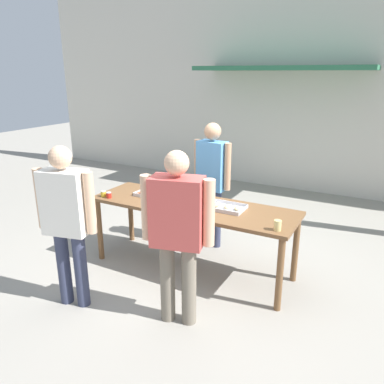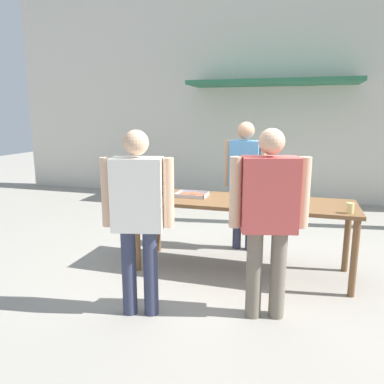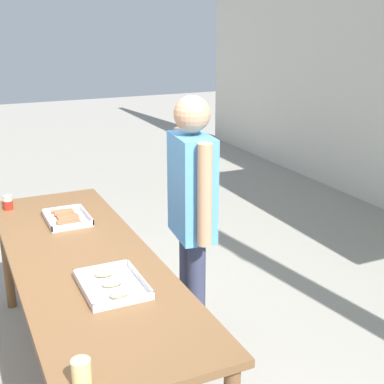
{
  "view_description": "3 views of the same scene",
  "coord_description": "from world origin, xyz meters",
  "px_view_note": "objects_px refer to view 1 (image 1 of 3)",
  "views": [
    {
      "loc": [
        1.97,
        -3.64,
        2.33
      ],
      "look_at": [
        0.0,
        0.0,
        1.0
      ],
      "focal_mm": 35.0,
      "sensor_mm": 36.0,
      "label": 1
    },
    {
      "loc": [
        0.6,
        -4.13,
        1.81
      ],
      "look_at": [
        -0.62,
        0.05,
        0.9
      ],
      "focal_mm": 35.0,
      "sensor_mm": 36.0,
      "label": 2
    },
    {
      "loc": [
        2.78,
        -0.6,
        2.14
      ],
      "look_at": [
        -0.09,
        0.73,
        1.11
      ],
      "focal_mm": 50.0,
      "sensor_mm": 36.0,
      "label": 3
    }
  ],
  "objects_px": {
    "person_customer_holding_hotdog": "(66,215)",
    "condiment_jar_mustard": "(103,194)",
    "food_tray_buns": "(226,207)",
    "beer_cup": "(278,225)",
    "person_server_behind_table": "(212,174)",
    "food_tray_sausages": "(151,194)",
    "condiment_jar_ketchup": "(109,195)",
    "person_customer_with_cup": "(177,226)"
  },
  "relations": [
    {
      "from": "person_customer_with_cup",
      "to": "food_tray_sausages",
      "type": "bearing_deg",
      "value": -59.9
    },
    {
      "from": "food_tray_buns",
      "to": "person_customer_with_cup",
      "type": "distance_m",
      "value": 1.01
    },
    {
      "from": "food_tray_sausages",
      "to": "person_customer_holding_hotdog",
      "type": "bearing_deg",
      "value": -95.72
    },
    {
      "from": "person_customer_holding_hotdog",
      "to": "beer_cup",
      "type": "bearing_deg",
      "value": -165.98
    },
    {
      "from": "condiment_jar_mustard",
      "to": "person_server_behind_table",
      "type": "bearing_deg",
      "value": 44.75
    },
    {
      "from": "food_tray_sausages",
      "to": "food_tray_buns",
      "type": "bearing_deg",
      "value": 0.03
    },
    {
      "from": "food_tray_buns",
      "to": "person_customer_holding_hotdog",
      "type": "bearing_deg",
      "value": -132.46
    },
    {
      "from": "person_server_behind_table",
      "to": "food_tray_buns",
      "type": "bearing_deg",
      "value": -46.84
    },
    {
      "from": "condiment_jar_ketchup",
      "to": "beer_cup",
      "type": "xyz_separation_m",
      "value": [
        2.11,
        0.01,
        0.02
      ]
    },
    {
      "from": "person_customer_with_cup",
      "to": "beer_cup",
      "type": "bearing_deg",
      "value": -151.64
    },
    {
      "from": "condiment_jar_ketchup",
      "to": "beer_cup",
      "type": "relative_size",
      "value": 0.69
    },
    {
      "from": "food_tray_buns",
      "to": "condiment_jar_ketchup",
      "type": "relative_size",
      "value": 5.52
    },
    {
      "from": "condiment_jar_ketchup",
      "to": "person_server_behind_table",
      "type": "height_order",
      "value": "person_server_behind_table"
    },
    {
      "from": "food_tray_buns",
      "to": "condiment_jar_mustard",
      "type": "bearing_deg",
      "value": -168.02
    },
    {
      "from": "food_tray_sausages",
      "to": "beer_cup",
      "type": "height_order",
      "value": "beer_cup"
    },
    {
      "from": "person_customer_holding_hotdog",
      "to": "food_tray_sausages",
      "type": "bearing_deg",
      "value": -108.97
    },
    {
      "from": "person_server_behind_table",
      "to": "person_customer_with_cup",
      "type": "relative_size",
      "value": 1.01
    },
    {
      "from": "condiment_jar_mustard",
      "to": "condiment_jar_ketchup",
      "type": "relative_size",
      "value": 1.0
    },
    {
      "from": "food_tray_sausages",
      "to": "beer_cup",
      "type": "distance_m",
      "value": 1.74
    },
    {
      "from": "condiment_jar_mustard",
      "to": "person_customer_with_cup",
      "type": "distance_m",
      "value": 1.62
    },
    {
      "from": "food_tray_sausages",
      "to": "person_customer_holding_hotdog",
      "type": "height_order",
      "value": "person_customer_holding_hotdog"
    },
    {
      "from": "condiment_jar_mustard",
      "to": "person_server_behind_table",
      "type": "distance_m",
      "value": 1.43
    },
    {
      "from": "condiment_jar_mustard",
      "to": "person_customer_with_cup",
      "type": "relative_size",
      "value": 0.04
    },
    {
      "from": "food_tray_sausages",
      "to": "person_customer_with_cup",
      "type": "distance_m",
      "value": 1.4
    },
    {
      "from": "person_customer_holding_hotdog",
      "to": "condiment_jar_mustard",
      "type": "bearing_deg",
      "value": -82.14
    },
    {
      "from": "food_tray_sausages",
      "to": "person_server_behind_table",
      "type": "distance_m",
      "value": 0.87
    },
    {
      "from": "food_tray_buns",
      "to": "person_customer_with_cup",
      "type": "xyz_separation_m",
      "value": [
        -0.05,
        -1.0,
        0.13
      ]
    },
    {
      "from": "beer_cup",
      "to": "person_server_behind_table",
      "type": "distance_m",
      "value": 1.56
    },
    {
      "from": "person_customer_holding_hotdog",
      "to": "person_server_behind_table",
      "type": "bearing_deg",
      "value": -121.67
    },
    {
      "from": "food_tray_buns",
      "to": "beer_cup",
      "type": "height_order",
      "value": "beer_cup"
    },
    {
      "from": "person_server_behind_table",
      "to": "person_customer_holding_hotdog",
      "type": "height_order",
      "value": "person_server_behind_table"
    },
    {
      "from": "food_tray_sausages",
      "to": "person_customer_holding_hotdog",
      "type": "xyz_separation_m",
      "value": [
        -0.13,
        -1.27,
        0.13
      ]
    },
    {
      "from": "person_server_behind_table",
      "to": "person_customer_with_cup",
      "type": "distance_m",
      "value": 1.74
    },
    {
      "from": "condiment_jar_mustard",
      "to": "person_customer_holding_hotdog",
      "type": "relative_size",
      "value": 0.04
    },
    {
      "from": "condiment_jar_mustard",
      "to": "condiment_jar_ketchup",
      "type": "height_order",
      "value": "same"
    },
    {
      "from": "beer_cup",
      "to": "person_server_behind_table",
      "type": "bearing_deg",
      "value": 139.96
    },
    {
      "from": "food_tray_buns",
      "to": "person_customer_holding_hotdog",
      "type": "height_order",
      "value": "person_customer_holding_hotdog"
    },
    {
      "from": "food_tray_sausages",
      "to": "condiment_jar_mustard",
      "type": "xyz_separation_m",
      "value": [
        -0.49,
        -0.32,
        0.02
      ]
    },
    {
      "from": "beer_cup",
      "to": "person_server_behind_table",
      "type": "relative_size",
      "value": 0.06
    },
    {
      "from": "condiment_jar_mustard",
      "to": "food_tray_buns",
      "type": "bearing_deg",
      "value": 11.98
    },
    {
      "from": "food_tray_buns",
      "to": "condiment_jar_mustard",
      "type": "distance_m",
      "value": 1.56
    },
    {
      "from": "person_customer_holding_hotdog",
      "to": "person_customer_with_cup",
      "type": "xyz_separation_m",
      "value": [
        1.1,
        0.27,
        0.0
      ]
    }
  ]
}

